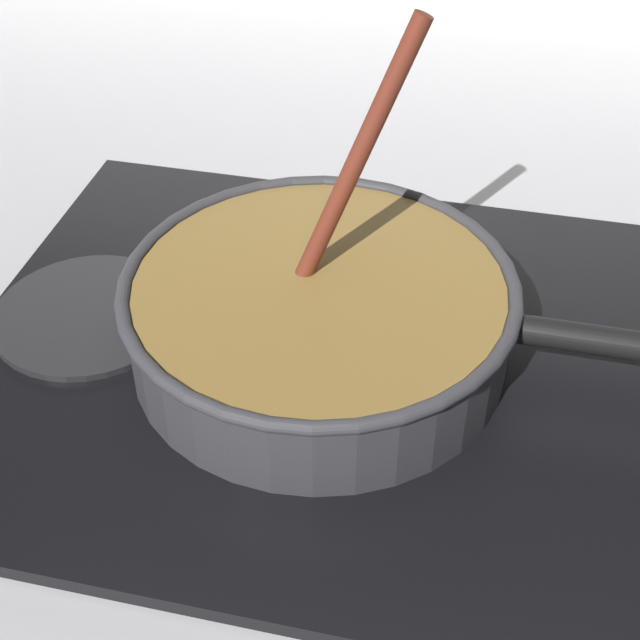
{
  "coord_description": "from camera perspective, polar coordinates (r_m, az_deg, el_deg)",
  "views": [
    {
      "loc": [
        0.12,
        -0.44,
        0.51
      ],
      "look_at": [
        0.0,
        0.1,
        0.05
      ],
      "focal_mm": 52.57,
      "sensor_mm": 36.0,
      "label": 1
    }
  ],
  "objects": [
    {
      "name": "hob_plate",
      "position": [
        0.74,
        0.0,
        -2.33
      ],
      "size": [
        0.56,
        0.48,
        0.01
      ],
      "primitive_type": "cube",
      "color": "black",
      "rests_on": "ground"
    },
    {
      "name": "burner_ring",
      "position": [
        0.74,
        0.0,
        -1.75
      ],
      "size": [
        0.17,
        0.17,
        0.01
      ],
      "primitive_type": "torus",
      "color": "#592D0C",
      "rests_on": "hob_plate"
    },
    {
      "name": "ground",
      "position": [
        0.7,
        -1.85,
        -9.15
      ],
      "size": [
        2.4,
        1.6,
        0.04
      ],
      "primitive_type": "cube",
      "color": "#B7B7BC"
    },
    {
      "name": "spare_burner",
      "position": [
        0.79,
        -13.92,
        0.35
      ],
      "size": [
        0.16,
        0.16,
        0.01
      ],
      "primitive_type": "cylinder",
      "color": "#262628",
      "rests_on": "hob_plate"
    },
    {
      "name": "cooking_pan",
      "position": [
        0.71,
        0.12,
        0.31
      ],
      "size": [
        0.47,
        0.3,
        0.26
      ],
      "color": "#38383D",
      "rests_on": "hob_plate"
    }
  ]
}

